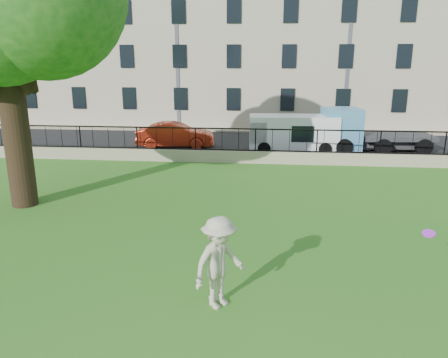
# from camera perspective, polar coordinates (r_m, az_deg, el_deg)

# --- Properties ---
(ground) EXTENTS (120.00, 120.00, 0.00)m
(ground) POSITION_cam_1_polar(r_m,az_deg,el_deg) (10.62, 1.95, -12.89)
(ground) COLOR #2B6C19
(ground) RESTS_ON ground
(retaining_wall) EXTENTS (50.00, 0.40, 0.60)m
(retaining_wall) POSITION_cam_1_polar(r_m,az_deg,el_deg) (21.86, 4.08, 2.90)
(retaining_wall) COLOR gray
(retaining_wall) RESTS_ON ground
(iron_railing) EXTENTS (50.00, 0.05, 1.13)m
(iron_railing) POSITION_cam_1_polar(r_m,az_deg,el_deg) (21.69, 4.13, 5.09)
(iron_railing) COLOR black
(iron_railing) RESTS_ON retaining_wall
(street) EXTENTS (60.00, 9.00, 0.01)m
(street) POSITION_cam_1_polar(r_m,az_deg,el_deg) (26.52, 4.39, 4.47)
(street) COLOR black
(street) RESTS_ON ground
(sidewalk) EXTENTS (60.00, 1.40, 0.12)m
(sidewalk) POSITION_cam_1_polar(r_m,az_deg,el_deg) (31.63, 4.65, 6.35)
(sidewalk) COLOR gray
(sidewalk) RESTS_ON ground
(building_row) EXTENTS (56.40, 10.40, 13.80)m
(building_row) POSITION_cam_1_polar(r_m,az_deg,el_deg) (36.95, 5.10, 18.32)
(building_row) COLOR #B2A28D
(building_row) RESTS_ON ground
(man) EXTENTS (1.40, 1.45, 1.99)m
(man) POSITION_cam_1_polar(r_m,az_deg,el_deg) (9.14, -0.65, -10.86)
(man) COLOR #BFB39B
(man) RESTS_ON ground
(frisbee) EXTENTS (0.31, 0.30, 0.12)m
(frisbee) POSITION_cam_1_polar(r_m,az_deg,el_deg) (10.14, 25.17, -6.46)
(frisbee) COLOR #BD2AF0
(red_sedan) EXTENTS (4.58, 1.96, 1.47)m
(red_sedan) POSITION_cam_1_polar(r_m,az_deg,el_deg) (25.66, -6.37, 5.70)
(red_sedan) COLOR #A82A14
(red_sedan) RESTS_ON street
(white_van) EXTENTS (4.91, 2.16, 2.02)m
(white_van) POSITION_cam_1_polar(r_m,az_deg,el_deg) (24.63, 9.01, 5.85)
(white_van) COLOR white
(white_van) RESTS_ON street
(blue_truck) EXTENTS (5.93, 2.56, 2.42)m
(blue_truck) POSITION_cam_1_polar(r_m,az_deg,el_deg) (25.71, 19.09, 6.05)
(blue_truck) COLOR #579BCD
(blue_truck) RESTS_ON street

